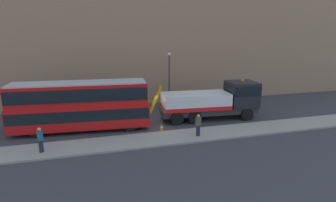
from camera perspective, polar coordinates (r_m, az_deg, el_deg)
ground_plane at (r=25.55m, az=-2.88°, el=-4.36°), size 120.00×120.00×0.00m
near_kerb at (r=21.69m, az=-0.35°, el=-7.52°), size 60.00×2.80×0.15m
building_facade at (r=31.53m, az=-6.21°, el=13.95°), size 60.00×1.50×16.00m
recovery_tow_truck at (r=26.51m, az=9.30°, el=0.11°), size 10.22×3.34×3.67m
double_decker_bus at (r=24.01m, az=-17.29°, el=-0.63°), size 11.17×3.41×4.06m
pedestrian_onlooker at (r=20.65m, az=-24.42°, el=-7.24°), size 0.41×0.47×1.71m
pedestrian_bystander at (r=21.82m, az=6.14°, el=-4.92°), size 0.48×0.43×1.71m
traffic_cone_near_bus at (r=23.11m, az=-1.32°, el=-5.45°), size 0.36×0.36×0.72m
street_lamp at (r=30.39m, az=0.24°, el=5.34°), size 0.36×0.36×5.83m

